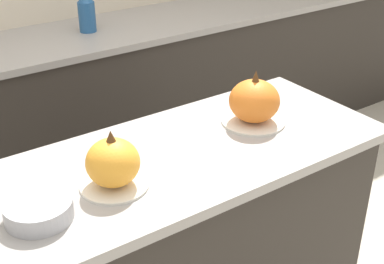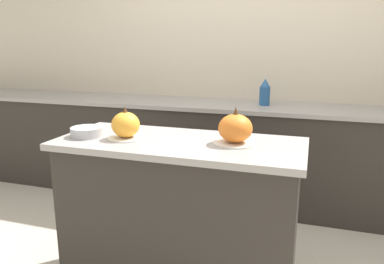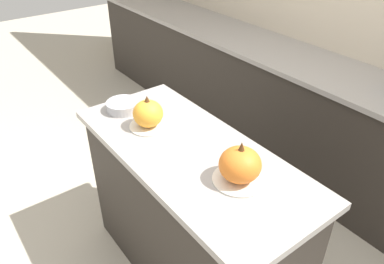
{
  "view_description": "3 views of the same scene",
  "coord_description": "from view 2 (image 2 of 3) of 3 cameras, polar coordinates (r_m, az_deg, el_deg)",
  "views": [
    {
      "loc": [
        -0.84,
        -1.22,
        1.75
      ],
      "look_at": [
        0.05,
        0.05,
        0.92
      ],
      "focal_mm": 50.0,
      "sensor_mm": 36.0,
      "label": 1
    },
    {
      "loc": [
        0.66,
        -1.82,
        1.41
      ],
      "look_at": [
        0.06,
        0.03,
        0.94
      ],
      "focal_mm": 35.0,
      "sensor_mm": 36.0,
      "label": 2
    },
    {
      "loc": [
        1.14,
        -0.85,
        1.92
      ],
      "look_at": [
        0.01,
        0.0,
        1.0
      ],
      "focal_mm": 35.0,
      "sensor_mm": 36.0,
      "label": 3
    }
  ],
  "objects": [
    {
      "name": "pumpkin_cake_left",
      "position": [
        2.06,
        -10.08,
        0.94
      ],
      "size": [
        0.2,
        0.2,
        0.18
      ],
      "color": "silver",
      "rests_on": "kitchen_island"
    },
    {
      "name": "bottle_tall",
      "position": [
        3.22,
        11.03,
        5.92
      ],
      "size": [
        0.09,
        0.09,
        0.22
      ],
      "color": "#235184",
      "rests_on": "back_counter"
    },
    {
      "name": "back_counter",
      "position": [
        3.35,
        5.79,
        -3.23
      ],
      "size": [
        6.0,
        0.6,
        0.89
      ],
      "color": "#2D2823",
      "rests_on": "ground_plane"
    },
    {
      "name": "wall_back",
      "position": [
        3.54,
        7.26,
        10.84
      ],
      "size": [
        8.0,
        0.06,
        2.5
      ],
      "color": "beige",
      "rests_on": "ground_plane"
    },
    {
      "name": "kitchen_island",
      "position": [
        2.16,
        -1.89,
        -12.81
      ],
      "size": [
        1.33,
        0.58,
        0.9
      ],
      "color": "#2D2823",
      "rests_on": "ground_plane"
    },
    {
      "name": "mixing_bowl",
      "position": [
        2.17,
        -15.73,
        0.03
      ],
      "size": [
        0.18,
        0.18,
        0.05
      ],
      "color": "#ADADB2",
      "rests_on": "kitchen_island"
    },
    {
      "name": "pumpkin_cake_right",
      "position": [
        1.94,
        6.61,
        0.4
      ],
      "size": [
        0.23,
        0.23,
        0.19
      ],
      "color": "silver",
      "rests_on": "kitchen_island"
    }
  ]
}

